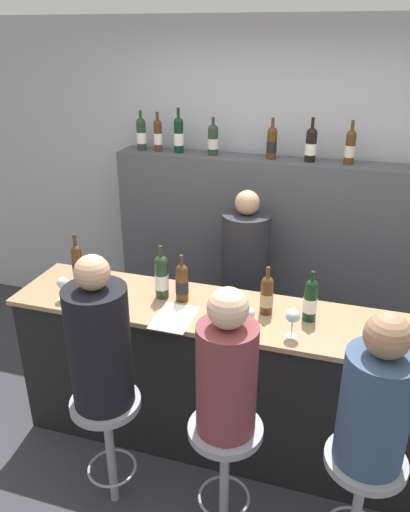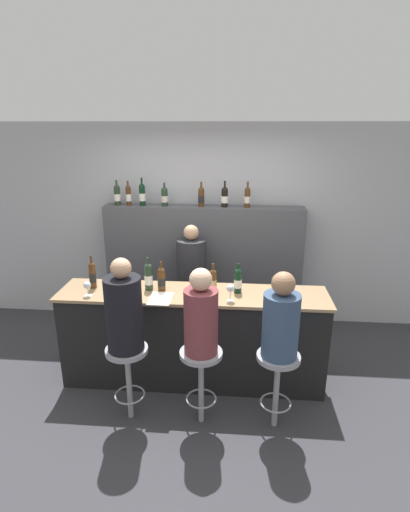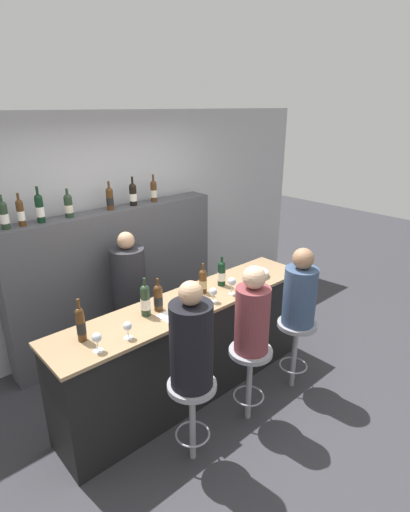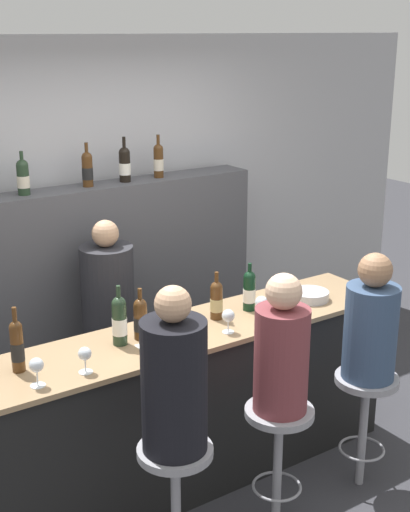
# 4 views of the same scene
# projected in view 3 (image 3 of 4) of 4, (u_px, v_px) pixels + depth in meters

# --- Properties ---
(ground_plane) EXTENTS (16.00, 16.00, 0.00)m
(ground_plane) POSITION_uv_depth(u_px,v_px,m) (209.00, 404.00, 3.77)
(ground_plane) COLOR #333338
(wall_back) EXTENTS (6.40, 0.05, 2.60)m
(wall_back) POSITION_uv_depth(u_px,v_px,m) (105.00, 231.00, 4.52)
(wall_back) COLOR #B2B2B7
(wall_back) RESTS_ON ground_plane
(bar_counter) EXTENTS (2.66, 0.56, 0.99)m
(bar_counter) POSITION_uv_depth(u_px,v_px,m) (191.00, 347.00, 3.77)
(bar_counter) COLOR black
(bar_counter) RESTS_ON ground_plane
(back_bar_cabinet) EXTENTS (2.49, 0.28, 1.60)m
(back_bar_cabinet) POSITION_uv_depth(u_px,v_px,m) (119.00, 278.00, 4.54)
(back_bar_cabinet) COLOR #4C4C51
(back_bar_cabinet) RESTS_ON ground_plane
(wine_bottle_counter_0) EXTENTS (0.07, 0.07, 0.34)m
(wine_bottle_counter_0) POSITION_uv_depth(u_px,v_px,m) (81.00, 324.00, 2.94)
(wine_bottle_counter_0) COLOR #4C2D14
(wine_bottle_counter_0) RESTS_ON bar_counter
(wine_bottle_counter_1) EXTENTS (0.08, 0.08, 0.34)m
(wine_bottle_counter_1) POSITION_uv_depth(u_px,v_px,m) (145.00, 300.00, 3.30)
(wine_bottle_counter_1) COLOR #233823
(wine_bottle_counter_1) RESTS_ON bar_counter
(wine_bottle_counter_2) EXTENTS (0.08, 0.08, 0.30)m
(wine_bottle_counter_2) POSITION_uv_depth(u_px,v_px,m) (158.00, 297.00, 3.39)
(wine_bottle_counter_2) COLOR #4C2D14
(wine_bottle_counter_2) RESTS_ON bar_counter
(wine_bottle_counter_3) EXTENTS (0.08, 0.08, 0.29)m
(wine_bottle_counter_3) POSITION_uv_depth(u_px,v_px,m) (203.00, 281.00, 3.71)
(wine_bottle_counter_3) COLOR #4C2D14
(wine_bottle_counter_3) RESTS_ON bar_counter
(wine_bottle_counter_4) EXTENTS (0.08, 0.08, 0.30)m
(wine_bottle_counter_4) POSITION_uv_depth(u_px,v_px,m) (222.00, 273.00, 3.86)
(wine_bottle_counter_4) COLOR black
(wine_bottle_counter_4) RESTS_ON bar_counter
(wine_bottle_backbar_0) EXTENTS (0.08, 0.08, 0.31)m
(wine_bottle_backbar_0) POSITION_uv_depth(u_px,v_px,m) (4.00, 215.00, 3.53)
(wine_bottle_backbar_0) COLOR #233823
(wine_bottle_backbar_0) RESTS_ON back_bar_cabinet
(wine_bottle_backbar_1) EXTENTS (0.07, 0.07, 0.31)m
(wine_bottle_backbar_1) POSITION_uv_depth(u_px,v_px,m) (21.00, 212.00, 3.62)
(wine_bottle_backbar_1) COLOR #4C2D14
(wine_bottle_backbar_1) RESTS_ON back_bar_cabinet
(wine_bottle_backbar_2) EXTENTS (0.08, 0.08, 0.34)m
(wine_bottle_backbar_2) POSITION_uv_depth(u_px,v_px,m) (40.00, 208.00, 3.73)
(wine_bottle_backbar_2) COLOR black
(wine_bottle_backbar_2) RESTS_ON back_bar_cabinet
(wine_bottle_backbar_3) EXTENTS (0.08, 0.08, 0.29)m
(wine_bottle_backbar_3) POSITION_uv_depth(u_px,v_px,m) (68.00, 206.00, 3.91)
(wine_bottle_backbar_3) COLOR #233823
(wine_bottle_backbar_3) RESTS_ON back_bar_cabinet
(wine_bottle_backbar_4) EXTENTS (0.08, 0.08, 0.30)m
(wine_bottle_backbar_4) POSITION_uv_depth(u_px,v_px,m) (110.00, 198.00, 4.19)
(wine_bottle_backbar_4) COLOR #4C2D14
(wine_bottle_backbar_4) RESTS_ON back_bar_cabinet
(wine_bottle_backbar_5) EXTENTS (0.08, 0.08, 0.32)m
(wine_bottle_backbar_5) POSITION_uv_depth(u_px,v_px,m) (133.00, 194.00, 4.37)
(wine_bottle_backbar_5) COLOR black
(wine_bottle_backbar_5) RESTS_ON back_bar_cabinet
(wine_bottle_backbar_6) EXTENTS (0.07, 0.07, 0.31)m
(wine_bottle_backbar_6) POSITION_uv_depth(u_px,v_px,m) (154.00, 191.00, 4.55)
(wine_bottle_backbar_6) COLOR #4C2D14
(wine_bottle_backbar_6) RESTS_ON back_bar_cabinet
(wine_glass_0) EXTENTS (0.07, 0.07, 0.15)m
(wine_glass_0) POSITION_uv_depth(u_px,v_px,m) (97.00, 338.00, 2.82)
(wine_glass_0) COLOR silver
(wine_glass_0) RESTS_ON bar_counter
(wine_glass_1) EXTENTS (0.07, 0.07, 0.14)m
(wine_glass_1) POSITION_uv_depth(u_px,v_px,m) (128.00, 327.00, 2.99)
(wine_glass_1) COLOR silver
(wine_glass_1) RESTS_ON bar_counter
(wine_glass_2) EXTENTS (0.07, 0.07, 0.14)m
(wine_glass_2) POSITION_uv_depth(u_px,v_px,m) (213.00, 292.00, 3.54)
(wine_glass_2) COLOR silver
(wine_glass_2) RESTS_ON bar_counter
(wine_glass_3) EXTENTS (0.08, 0.08, 0.17)m
(wine_glass_3) POSITION_uv_depth(u_px,v_px,m) (232.00, 282.00, 3.68)
(wine_glass_3) COLOR silver
(wine_glass_3) RESTS_ON bar_counter
(metal_bowl) EXTENTS (0.24, 0.24, 0.06)m
(metal_bowl) POSITION_uv_depth(u_px,v_px,m) (257.00, 273.00, 4.11)
(metal_bowl) COLOR #B7B7BC
(metal_bowl) RESTS_ON bar_counter
(tasting_menu) EXTENTS (0.21, 0.30, 0.00)m
(tasting_menu) POSITION_uv_depth(u_px,v_px,m) (177.00, 318.00, 3.30)
(tasting_menu) COLOR white
(tasting_menu) RESTS_ON bar_counter
(bar_stool_left) EXTENTS (0.37, 0.37, 0.72)m
(bar_stool_left) POSITION_uv_depth(u_px,v_px,m) (192.00, 401.00, 3.00)
(bar_stool_left) COLOR gray
(bar_stool_left) RESTS_ON ground_plane
(guest_seated_left) EXTENTS (0.31, 0.31, 0.83)m
(guest_seated_left) POSITION_uv_depth(u_px,v_px,m) (191.00, 342.00, 2.82)
(guest_seated_left) COLOR black
(guest_seated_left) RESTS_ON bar_stool_left
(bar_stool_middle) EXTENTS (0.37, 0.37, 0.72)m
(bar_stool_middle) POSITION_uv_depth(u_px,v_px,m) (250.00, 365.00, 3.41)
(bar_stool_middle) COLOR gray
(bar_stool_middle) RESTS_ON ground_plane
(guest_seated_middle) EXTENTS (0.29, 0.29, 0.76)m
(guest_seated_middle) POSITION_uv_depth(u_px,v_px,m) (252.00, 315.00, 3.24)
(guest_seated_middle) COLOR brown
(guest_seated_middle) RESTS_ON bar_stool_middle
(bar_stool_right) EXTENTS (0.37, 0.37, 0.72)m
(bar_stool_right) POSITION_uv_depth(u_px,v_px,m) (296.00, 337.00, 3.82)
(bar_stool_right) COLOR gray
(bar_stool_right) RESTS_ON ground_plane
(guest_seated_right) EXTENTS (0.30, 0.30, 0.75)m
(guest_seated_right) POSITION_uv_depth(u_px,v_px,m) (300.00, 292.00, 3.65)
(guest_seated_right) COLOR #334766
(guest_seated_right) RESTS_ON bar_stool_right
(bartender) EXTENTS (0.35, 0.35, 1.46)m
(bartender) POSITION_uv_depth(u_px,v_px,m) (130.00, 303.00, 4.24)
(bartender) COLOR #28282D
(bartender) RESTS_ON ground_plane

